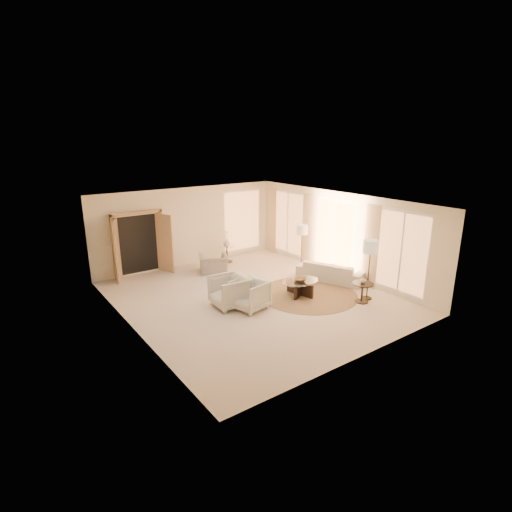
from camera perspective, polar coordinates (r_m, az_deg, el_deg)
room at (r=11.22m, az=-0.47°, el=0.64°), size 7.04×8.04×2.83m
windows_right at (r=13.52m, az=11.33°, el=2.88°), size 0.10×6.40×2.40m
window_back_corner at (r=15.66m, az=-1.94°, el=5.07°), size 1.70×0.10×2.40m
curtains_right at (r=14.11m, az=8.52°, el=3.39°), size 0.06×5.20×2.60m
french_doors at (r=13.78m, az=-16.28°, el=1.58°), size 1.95×0.66×2.16m
area_rug at (r=12.02m, az=7.37°, el=-5.42°), size 3.35×3.35×0.01m
sofa at (r=13.16m, az=10.66°, el=-2.16°), size 1.62×2.31×0.63m
armchair_left at (r=10.98m, az=-3.78°, el=-4.84°), size 0.93×0.99×0.96m
armchair_right at (r=10.81m, az=-0.98°, el=-5.35°), size 0.97×1.01×0.89m
accent_chair at (r=13.74m, az=-6.10°, el=-0.71°), size 1.13×0.97×0.83m
coffee_table at (r=11.84m, az=6.30°, el=-4.29°), size 1.61×1.61×0.45m
end_table at (r=11.64m, az=14.96°, el=-4.59°), size 0.60×0.60×0.57m
side_table at (r=14.88m, az=-4.18°, el=0.53°), size 0.53×0.53×0.61m
floor_lamp_near at (r=13.87m, az=6.60°, el=3.47°), size 0.39×0.39×1.59m
floor_lamp_far at (r=11.58m, az=16.06°, el=0.93°), size 0.42×0.42×1.75m
bowl at (r=11.77m, az=6.34°, el=-3.34°), size 0.47×0.47×0.09m
end_vase at (r=11.54m, az=15.06°, el=-3.36°), size 0.23×0.23×0.18m
side_vase at (r=14.78m, az=-4.21°, el=1.93°), size 0.31×0.31×0.28m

